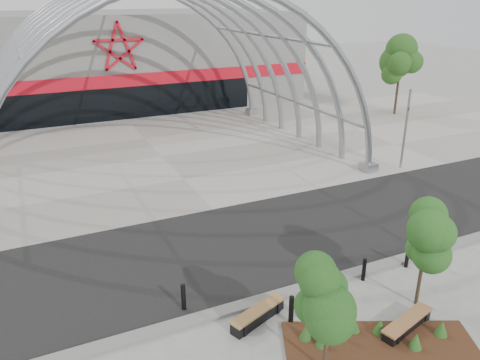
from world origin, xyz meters
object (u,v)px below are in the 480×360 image
object	(u,v)px
street_tree_0	(330,300)
street_tree_1	(427,237)
bench_1	(407,325)
bollard_2	(324,318)
bench_0	(258,315)
signal_pole	(406,128)

from	to	relation	value
street_tree_0	street_tree_1	size ratio (longest dim) A/B	0.94
bench_1	bollard_2	xyz separation A→B (m)	(-2.33, 0.96, 0.35)
bench_0	bollard_2	distance (m)	2.06
bench_0	bollard_2	xyz separation A→B (m)	(1.51, -1.35, 0.35)
bench_0	street_tree_0	bearing A→B (deg)	-76.08
street_tree_0	bench_0	distance (m)	3.42
signal_pole	bench_1	world-z (taller)	signal_pole
bench_0	bench_1	xyz separation A→B (m)	(3.84, -2.32, 0.00)
street_tree_1	bench_0	size ratio (longest dim) A/B	1.61
bench_1	bollard_2	size ratio (longest dim) A/B	1.92
street_tree_1	bench_1	distance (m)	2.73
street_tree_1	bench_1	bearing A→B (deg)	-144.72
bollard_2	signal_pole	bearing A→B (deg)	39.25
street_tree_0	bollard_2	xyz separation A→B (m)	(0.86, 1.27, -1.74)
bench_0	bollard_2	world-z (taller)	bollard_2
signal_pole	street_tree_0	xyz separation A→B (m)	(-13.17, -11.32, -0.10)
bench_1	street_tree_0	bearing A→B (deg)	-174.60
street_tree_0	bench_1	distance (m)	3.83
bench_0	bench_1	size ratio (longest dim) A/B	0.98
street_tree_0	bollard_2	distance (m)	2.32
street_tree_1	bollard_2	xyz separation A→B (m)	(-3.60, 0.06, -1.89)
street_tree_0	bench_1	bearing A→B (deg)	5.40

